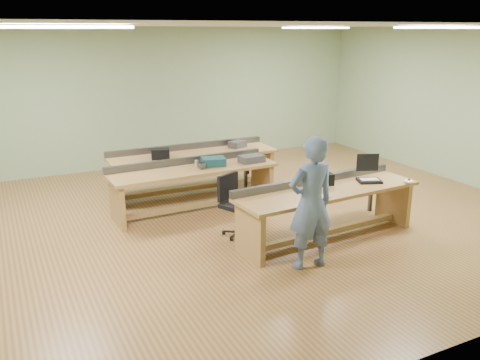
{
  "coord_description": "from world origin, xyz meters",
  "views": [
    {
      "loc": [
        -3.29,
        -6.88,
        2.95
      ],
      "look_at": [
        -0.16,
        -0.6,
        0.86
      ],
      "focal_mm": 38.0,
      "sensor_mm": 36.0,
      "label": 1
    }
  ],
  "objects_px": {
    "camera_bag": "(324,179)",
    "parts_bin_teal": "(213,162)",
    "person": "(311,203)",
    "task_chair": "(236,213)",
    "workbench_front": "(327,202)",
    "drinks_can": "(197,164)",
    "workbench_mid": "(193,179)",
    "workbench_back": "(193,163)",
    "laptop_base": "(369,181)",
    "parts_bin_grey": "(252,159)",
    "mug": "(202,166)"
  },
  "relations": [
    {
      "from": "laptop_base",
      "to": "camera_bag",
      "type": "relative_size",
      "value": 1.33
    },
    {
      "from": "parts_bin_teal",
      "to": "parts_bin_grey",
      "type": "xyz_separation_m",
      "value": [
        0.69,
        -0.07,
        -0.01
      ]
    },
    {
      "from": "drinks_can",
      "to": "task_chair",
      "type": "bearing_deg",
      "value": -85.38
    },
    {
      "from": "person",
      "to": "parts_bin_teal",
      "type": "distance_m",
      "value": 2.61
    },
    {
      "from": "workbench_mid",
      "to": "workbench_back",
      "type": "xyz_separation_m",
      "value": [
        0.38,
        0.97,
        0.01
      ]
    },
    {
      "from": "task_chair",
      "to": "parts_bin_teal",
      "type": "relative_size",
      "value": 2.36
    },
    {
      "from": "workbench_mid",
      "to": "camera_bag",
      "type": "distance_m",
      "value": 2.25
    },
    {
      "from": "person",
      "to": "workbench_back",
      "type": "bearing_deg",
      "value": -84.82
    },
    {
      "from": "workbench_front",
      "to": "laptop_base",
      "type": "distance_m",
      "value": 0.8
    },
    {
      "from": "parts_bin_grey",
      "to": "task_chair",
      "type": "bearing_deg",
      "value": -126.68
    },
    {
      "from": "parts_bin_grey",
      "to": "parts_bin_teal",
      "type": "bearing_deg",
      "value": 174.24
    },
    {
      "from": "person",
      "to": "drinks_can",
      "type": "distance_m",
      "value": 2.68
    },
    {
      "from": "workbench_back",
      "to": "laptop_base",
      "type": "bearing_deg",
      "value": -59.23
    },
    {
      "from": "workbench_front",
      "to": "workbench_mid",
      "type": "height_order",
      "value": "same"
    },
    {
      "from": "workbench_mid",
      "to": "camera_bag",
      "type": "relative_size",
      "value": 11.16
    },
    {
      "from": "person",
      "to": "parts_bin_grey",
      "type": "height_order",
      "value": "person"
    },
    {
      "from": "task_chair",
      "to": "camera_bag",
      "type": "bearing_deg",
      "value": -46.89
    },
    {
      "from": "workbench_front",
      "to": "mug",
      "type": "xyz_separation_m",
      "value": [
        -1.2,
        1.8,
        0.24
      ]
    },
    {
      "from": "workbench_mid",
      "to": "workbench_back",
      "type": "height_order",
      "value": "same"
    },
    {
      "from": "workbench_mid",
      "to": "person",
      "type": "bearing_deg",
      "value": -79.88
    },
    {
      "from": "workbench_front",
      "to": "parts_bin_grey",
      "type": "distance_m",
      "value": 1.88
    },
    {
      "from": "workbench_front",
      "to": "camera_bag",
      "type": "height_order",
      "value": "camera_bag"
    },
    {
      "from": "workbench_front",
      "to": "drinks_can",
      "type": "xyz_separation_m",
      "value": [
        -1.23,
        1.96,
        0.25
      ]
    },
    {
      "from": "camera_bag",
      "to": "parts_bin_teal",
      "type": "height_order",
      "value": "camera_bag"
    },
    {
      "from": "workbench_front",
      "to": "task_chair",
      "type": "height_order",
      "value": "task_chair"
    },
    {
      "from": "laptop_base",
      "to": "workbench_back",
      "type": "bearing_deg",
      "value": 142.38
    },
    {
      "from": "task_chair",
      "to": "parts_bin_grey",
      "type": "height_order",
      "value": "task_chair"
    },
    {
      "from": "laptop_base",
      "to": "parts_bin_grey",
      "type": "bearing_deg",
      "value": 141.19
    },
    {
      "from": "drinks_can",
      "to": "parts_bin_grey",
      "type": "bearing_deg",
      "value": -6.49
    },
    {
      "from": "camera_bag",
      "to": "task_chair",
      "type": "relative_size",
      "value": 0.28
    },
    {
      "from": "workbench_mid",
      "to": "mug",
      "type": "bearing_deg",
      "value": -54.72
    },
    {
      "from": "task_chair",
      "to": "workbench_mid",
      "type": "bearing_deg",
      "value": 73.98
    },
    {
      "from": "workbench_mid",
      "to": "parts_bin_grey",
      "type": "distance_m",
      "value": 1.08
    },
    {
      "from": "workbench_mid",
      "to": "workbench_back",
      "type": "relative_size",
      "value": 0.91
    },
    {
      "from": "workbench_front",
      "to": "parts_bin_teal",
      "type": "relative_size",
      "value": 7.47
    },
    {
      "from": "workbench_mid",
      "to": "parts_bin_teal",
      "type": "relative_size",
      "value": 7.32
    },
    {
      "from": "workbench_mid",
      "to": "parts_bin_teal",
      "type": "distance_m",
      "value": 0.45
    },
    {
      "from": "parts_bin_grey",
      "to": "person",
      "type": "bearing_deg",
      "value": -101.03
    },
    {
      "from": "workbench_mid",
      "to": "drinks_can",
      "type": "xyz_separation_m",
      "value": [
        0.07,
        0.03,
        0.25
      ]
    },
    {
      "from": "workbench_back",
      "to": "person",
      "type": "distance_m",
      "value": 3.6
    },
    {
      "from": "workbench_front",
      "to": "workbench_back",
      "type": "xyz_separation_m",
      "value": [
        -0.92,
        2.9,
        0.01
      ]
    },
    {
      "from": "workbench_front",
      "to": "workbench_back",
      "type": "height_order",
      "value": "same"
    },
    {
      "from": "workbench_back",
      "to": "workbench_front",
      "type": "bearing_deg",
      "value": -71.93
    },
    {
      "from": "workbench_back",
      "to": "person",
      "type": "xyz_separation_m",
      "value": [
        0.17,
        -3.58,
        0.3
      ]
    },
    {
      "from": "person",
      "to": "task_chair",
      "type": "bearing_deg",
      "value": -72.07
    },
    {
      "from": "workbench_front",
      "to": "person",
      "type": "xyz_separation_m",
      "value": [
        -0.75,
        -0.68,
        0.31
      ]
    },
    {
      "from": "camera_bag",
      "to": "drinks_can",
      "type": "height_order",
      "value": "camera_bag"
    },
    {
      "from": "workbench_back",
      "to": "mug",
      "type": "relative_size",
      "value": 24.09
    },
    {
      "from": "workbench_front",
      "to": "person",
      "type": "bearing_deg",
      "value": -141.48
    },
    {
      "from": "person",
      "to": "laptop_base",
      "type": "height_order",
      "value": "person"
    }
  ]
}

